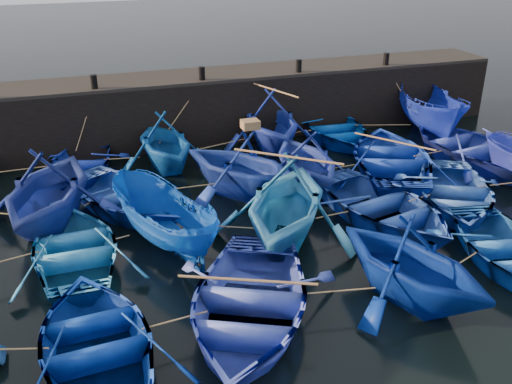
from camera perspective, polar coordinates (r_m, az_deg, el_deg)
name	(u,v)px	position (r m, az deg, el deg)	size (l,w,h in m)	color
ground	(296,266)	(14.87, 4.02, -7.41)	(120.00, 120.00, 0.00)	black
quay_wall	(198,108)	(23.55, -5.81, 8.36)	(26.00, 2.50, 2.50)	black
quay_top	(197,76)	(23.21, -5.95, 11.46)	(26.00, 2.50, 0.12)	black
bollard_1	(94,82)	(21.74, -15.90, 10.56)	(0.24, 0.24, 0.50)	black
bollard_2	(202,73)	(22.28, -5.44, 11.73)	(0.24, 0.24, 0.50)	black
bollard_3	(299,66)	(23.51, 4.29, 12.48)	(0.24, 0.24, 0.50)	black
bollard_4	(386,59)	(25.32, 12.88, 12.84)	(0.24, 0.24, 0.50)	black
boat_1	(78,165)	(20.68, -17.37, 2.58)	(3.15, 4.40, 0.91)	#122999
boat_2	(164,141)	(20.54, -9.18, 5.03)	(3.42, 3.96, 2.09)	#0E53A7
boat_3	(271,120)	(22.15, 1.53, 7.22)	(3.87, 4.49, 2.36)	#1D34AF
boat_4	(335,129)	(23.51, 7.90, 6.29)	(3.42, 4.78, 0.99)	navy
boat_5	(431,112)	(24.79, 17.08, 7.70)	(2.00, 5.30, 2.05)	#132799
boat_7	(48,188)	(17.13, -20.07, 0.41)	(4.14, 4.80, 2.53)	navy
boat_8	(126,196)	(17.76, -12.83, -0.43)	(3.53, 4.94, 1.02)	blue
boat_9	(242,163)	(18.12, -1.46, 2.88)	(3.70, 4.29, 2.26)	navy
boat_10	(307,158)	(18.83, 5.11, 3.38)	(3.41, 3.96, 2.08)	#20379C
boat_11	(392,158)	(20.56, 13.45, 3.32)	(4.07, 5.69, 1.18)	navy
boat_12	(470,146)	(22.59, 20.57, 4.32)	(3.96, 5.53, 1.15)	#253797
boat_14	(76,248)	(15.38, -17.54, -5.39)	(3.25, 4.55, 0.94)	blue
boat_15	(162,221)	(15.43, -9.33, -2.83)	(1.63, 4.32, 1.67)	#063FA2
boat_16	(286,201)	(15.40, 3.06, -0.86)	(4.08, 4.73, 2.49)	#2D7FD1
boat_17	(383,206)	(17.09, 12.55, -1.36)	(3.69, 5.16, 1.07)	#1E42A2
boat_18	(454,192)	(18.65, 19.22, -0.02)	(3.46, 4.83, 1.00)	#2651AF
boat_21	(97,341)	(12.12, -15.61, -14.15)	(3.36, 4.69, 0.97)	navy
boat_22	(248,303)	(12.58, -0.85, -11.03)	(3.85, 5.38, 1.12)	blue
boat_23	(412,261)	(13.48, 15.37, -6.69)	(3.52, 4.09, 2.15)	navy
boat_24	(507,248)	(16.04, 23.80, -5.18)	(3.19, 4.46, 0.93)	#134C9E
wooden_crate	(250,124)	(17.77, -0.58, 6.77)	(0.53, 0.45, 0.27)	brown
mooring_ropes	(242,165)	(18.65, -1.38, 2.69)	(18.69, 11.78, 2.10)	tan
loose_oars	(306,153)	(17.13, 5.03, 3.92)	(9.67, 12.16, 1.43)	#99724C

